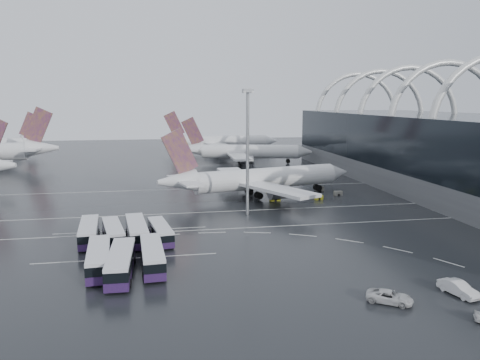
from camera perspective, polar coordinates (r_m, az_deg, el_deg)
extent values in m
plane|color=black|center=(92.31, 1.98, -5.45)|extent=(420.00, 420.00, 0.00)
cube|color=#55575A|center=(135.84, 26.52, -0.27)|extent=(42.00, 160.00, 6.00)
cube|color=black|center=(134.64, 26.84, 3.93)|extent=(42.00, 160.00, 14.00)
torus|color=silver|center=(138.52, 23.69, 6.36)|extent=(33.80, 1.80, 33.80)
torus|color=silver|center=(154.67, 19.77, 6.87)|extent=(33.80, 1.80, 33.80)
torus|color=silver|center=(171.40, 16.60, 7.26)|extent=(33.80, 1.80, 33.80)
torus|color=silver|center=(188.56, 14.00, 7.56)|extent=(33.80, 1.80, 33.80)
cube|color=silver|center=(90.42, 2.25, -5.77)|extent=(120.00, 0.25, 0.01)
cube|color=silver|center=(103.70, 0.58, -3.74)|extent=(120.00, 0.25, 0.01)
cube|color=silver|center=(130.72, -1.71, -0.93)|extent=(120.00, 0.25, 0.01)
cube|color=silver|center=(75.24, -13.73, -9.28)|extent=(28.00, 0.25, 0.01)
cube|color=silver|center=(90.50, -13.13, -6.01)|extent=(28.00, 0.25, 0.01)
cylinder|color=silver|center=(118.48, 3.27, 0.23)|extent=(38.19, 14.45, 5.29)
cone|color=silver|center=(129.90, 11.81, 0.88)|extent=(6.60, 6.46, 5.29)
cone|color=silver|center=(109.54, -7.73, -0.14)|extent=(10.13, 7.36, 5.29)
cube|color=#481760|center=(108.86, -7.35, 3.39)|extent=(8.65, 2.68, 11.20)
cube|color=silver|center=(110.07, -6.82, -0.07)|extent=(7.99, 16.91, 0.46)
cube|color=silver|center=(107.00, 4.36, -1.11)|extent=(15.78, 23.26, 0.73)
cube|color=silver|center=(127.14, -0.57, 0.65)|extent=(7.24, 23.01, 0.73)
cylinder|color=slate|center=(111.36, 4.80, -1.55)|extent=(5.62, 4.23, 3.10)
cylinder|color=slate|center=(125.68, 1.16, -0.22)|extent=(5.62, 4.23, 3.10)
cube|color=black|center=(117.52, 1.68, -1.64)|extent=(12.03, 8.33, 2.01)
cylinder|color=silver|center=(180.04, 1.20, 3.50)|extent=(36.98, 13.29, 5.28)
cone|color=silver|center=(180.75, 7.91, 3.43)|extent=(6.50, 6.36, 5.28)
cone|color=silver|center=(181.96, -6.05, 3.80)|extent=(10.05, 7.17, 5.28)
cube|color=#481760|center=(181.26, -5.80, 5.92)|extent=(8.68, 2.48, 11.20)
cube|color=silver|center=(181.69, -5.48, 3.80)|extent=(7.63, 16.89, 0.46)
cube|color=silver|center=(168.93, -0.14, 2.90)|extent=(6.70, 22.86, 0.73)
cube|color=silver|center=(191.53, 0.19, 3.71)|extent=(15.34, 23.34, 0.73)
cylinder|color=slate|center=(172.18, 0.82, 2.48)|extent=(5.57, 4.13, 3.10)
cylinder|color=slate|center=(188.45, 0.98, 3.11)|extent=(5.57, 4.13, 3.10)
cube|color=black|center=(180.60, 0.04, 2.35)|extent=(11.95, 8.11, 2.00)
cylinder|color=silver|center=(218.95, -1.90, 4.70)|extent=(38.45, 6.41, 5.72)
cone|color=silver|center=(223.59, 3.72, 4.79)|extent=(6.02, 5.83, 5.72)
cone|color=silver|center=(216.29, -8.24, 4.81)|extent=(9.97, 5.90, 5.72)
cube|color=#481760|center=(215.85, -8.03, 6.75)|extent=(9.51, 0.76, 12.13)
cube|color=silver|center=(216.40, -7.72, 4.82)|extent=(4.76, 17.83, 0.49)
cube|color=silver|center=(206.26, -2.43, 4.23)|extent=(12.29, 25.58, 0.79)
cube|color=silver|center=(230.56, -3.37, 4.80)|extent=(11.47, 25.53, 0.79)
cylinder|color=slate|center=(210.29, -1.77, 3.85)|extent=(5.49, 3.45, 3.35)
cylinder|color=slate|center=(227.75, -2.51, 4.30)|extent=(5.49, 3.45, 3.35)
cube|color=black|center=(218.73, -2.92, 3.65)|extent=(11.95, 6.53, 2.17)
cone|color=silver|center=(186.41, -22.88, 3.62)|extent=(11.50, 7.08, 6.47)
cube|color=#481760|center=(186.13, -23.38, 6.13)|extent=(10.77, 1.27, 13.71)
cube|color=silver|center=(187.03, -23.54, 3.59)|extent=(6.14, 20.33, 0.56)
cone|color=silver|center=(232.09, -23.95, 4.39)|extent=(11.26, 9.88, 5.65)
cube|color=#481760|center=(231.35, -24.31, 6.14)|extent=(8.33, 5.36, 11.98)
cube|color=silver|center=(231.52, -24.41, 4.34)|extent=(12.83, 17.28, 0.49)
cube|color=#231239|center=(85.32, -17.91, -6.57)|extent=(3.99, 13.28, 1.11)
cube|color=black|center=(85.00, -17.95, -5.79)|extent=(4.03, 13.02, 1.31)
cube|color=silver|center=(84.77, -17.98, -5.22)|extent=(3.99, 13.28, 0.45)
cylinder|color=black|center=(81.35, -17.04, -7.62)|extent=(0.43, 1.03, 1.01)
cylinder|color=black|center=(81.52, -19.03, -7.69)|extent=(0.43, 1.03, 1.01)
cylinder|color=black|center=(89.38, -16.87, -6.05)|extent=(0.43, 1.03, 1.01)
cylinder|color=black|center=(89.54, -18.67, -6.12)|extent=(0.43, 1.03, 1.01)
cube|color=#231239|center=(83.81, -15.18, -6.76)|extent=(4.95, 12.83, 1.06)
cube|color=black|center=(83.50, -15.22, -5.99)|extent=(4.96, 12.59, 1.25)
cube|color=silver|center=(83.28, -15.24, -5.44)|extent=(4.95, 12.83, 0.43)
cylinder|color=black|center=(80.22, -13.94, -7.74)|extent=(0.50, 1.01, 0.96)
cylinder|color=black|center=(80.00, -15.87, -7.87)|extent=(0.50, 1.01, 0.96)
cylinder|color=black|center=(87.87, -14.54, -6.22)|extent=(0.50, 1.01, 0.96)
cylinder|color=black|center=(87.68, -16.29, -6.34)|extent=(0.50, 1.01, 0.96)
cube|color=#231239|center=(83.53, -12.45, -6.64)|extent=(4.55, 13.91, 1.16)
cube|color=black|center=(83.19, -12.49, -5.81)|extent=(4.58, 13.64, 1.37)
cube|color=silver|center=(82.95, -12.51, -5.20)|extent=(4.55, 13.91, 0.47)
cylinder|color=black|center=(79.58, -11.15, -7.74)|extent=(0.48, 1.08, 1.05)
cylinder|color=black|center=(79.39, -13.27, -7.86)|extent=(0.48, 1.08, 1.05)
cylinder|color=black|center=(87.94, -11.70, -6.07)|extent=(0.48, 1.08, 1.05)
cylinder|color=black|center=(87.77, -13.62, -6.17)|extent=(0.48, 1.08, 1.05)
cube|color=#231239|center=(82.94, -9.67, -6.75)|extent=(4.51, 12.24, 1.01)
cube|color=black|center=(82.63, -9.69, -6.02)|extent=(4.53, 12.01, 1.20)
cube|color=silver|center=(82.42, -9.70, -5.48)|extent=(4.51, 12.24, 0.41)
cylinder|color=black|center=(79.64, -8.27, -7.69)|extent=(0.46, 0.96, 0.92)
cylinder|color=black|center=(79.23, -10.11, -7.83)|extent=(0.46, 0.96, 0.92)
cylinder|color=black|center=(86.87, -9.25, -6.23)|extent=(0.46, 0.96, 0.92)
cylinder|color=black|center=(86.50, -10.93, -6.36)|extent=(0.46, 0.96, 0.92)
cube|color=#231239|center=(70.98, -16.80, -9.80)|extent=(4.06, 13.71, 1.14)
cube|color=black|center=(70.58, -16.85, -8.84)|extent=(4.10, 13.45, 1.35)
cube|color=silver|center=(70.31, -16.89, -8.14)|extent=(4.06, 13.71, 0.47)
cylinder|color=black|center=(67.00, -15.65, -11.30)|extent=(0.44, 1.07, 1.04)
cylinder|color=black|center=(67.15, -18.17, -11.39)|extent=(0.44, 1.07, 1.04)
cylinder|color=black|center=(75.16, -15.56, -8.97)|extent=(0.44, 1.07, 1.04)
cylinder|color=black|center=(75.29, -17.79, -9.05)|extent=(0.44, 1.07, 1.04)
cube|color=#231239|center=(68.26, -14.30, -10.45)|extent=(3.38, 13.95, 1.18)
cube|color=black|center=(67.83, -14.34, -9.43)|extent=(3.43, 13.68, 1.39)
cube|color=silver|center=(67.54, -14.38, -8.68)|extent=(3.38, 13.95, 0.48)
cylinder|color=black|center=(64.14, -13.29, -12.15)|extent=(0.40, 1.08, 1.07)
cylinder|color=black|center=(64.44, -15.99, -12.17)|extent=(0.40, 1.08, 1.07)
cylinder|color=black|center=(72.45, -12.78, -9.55)|extent=(0.40, 1.08, 1.07)
cylinder|color=black|center=(72.72, -15.15, -9.58)|extent=(0.40, 1.08, 1.07)
cube|color=#231239|center=(70.33, -10.62, -9.74)|extent=(3.77, 13.49, 1.13)
cube|color=black|center=(69.93, -10.65, -8.78)|extent=(3.81, 13.23, 1.33)
cube|color=silver|center=(69.65, -10.67, -8.08)|extent=(3.77, 13.49, 0.46)
cylinder|color=black|center=(66.54, -9.15, -11.21)|extent=(0.42, 1.05, 1.03)
cylinder|color=black|center=(66.41, -11.66, -11.34)|extent=(0.42, 1.05, 1.03)
cylinder|color=black|center=(74.57, -9.68, -8.90)|extent=(0.42, 1.05, 1.03)
cylinder|color=black|center=(74.45, -11.90, -9.00)|extent=(0.42, 1.05, 1.03)
imported|color=silver|center=(60.76, 17.77, -13.41)|extent=(5.94, 5.13, 1.52)
imported|color=silver|center=(66.01, 25.09, -11.87)|extent=(3.07, 5.67, 1.77)
cylinder|color=gray|center=(98.25, 0.93, 3.14)|extent=(0.64, 0.64, 25.77)
cube|color=gray|center=(97.62, 0.95, 10.83)|extent=(2.03, 2.03, 0.74)
cube|color=silver|center=(97.61, 0.95, 10.67)|extent=(1.84, 1.84, 0.37)
cube|color=gold|center=(116.62, 9.58, -2.10)|extent=(1.94, 1.14, 1.06)
cube|color=slate|center=(127.88, 9.65, -1.03)|extent=(2.23, 1.32, 1.22)
cube|color=gold|center=(114.31, 4.28, -2.15)|extent=(2.51, 1.48, 1.37)
cube|color=slate|center=(122.59, 11.86, -1.58)|extent=(2.06, 1.22, 1.13)
cube|color=gold|center=(129.01, 3.65, -0.82)|extent=(2.22, 1.31, 1.21)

